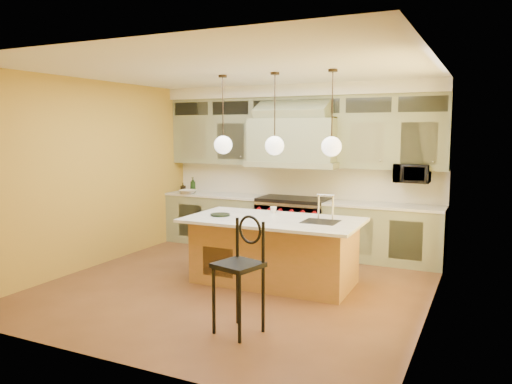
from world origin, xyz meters
The scene contains 18 objects.
floor centered at (0.00, 0.00, 0.00)m, with size 5.00×5.00×0.00m, color #57351D.
ceiling centered at (0.00, 0.00, 2.90)m, with size 5.00×5.00×0.00m, color white.
wall_back centered at (0.00, 2.50, 1.45)m, with size 5.00×5.00×0.00m, color #B68F32.
wall_front centered at (0.00, -2.50, 1.45)m, with size 5.00×5.00×0.00m, color #B68F32.
wall_left centered at (-2.50, 0.00, 1.45)m, with size 5.00×5.00×0.00m, color #B68F32.
wall_right centered at (2.50, 0.00, 1.45)m, with size 5.00×5.00×0.00m, color #B68F32.
back_cabinetry centered at (0.00, 2.23, 1.43)m, with size 5.00×0.77×2.90m.
range centered at (0.00, 2.14, 0.49)m, with size 1.20×0.74×0.96m.
kitchen_island centered at (0.41, 0.36, 0.47)m, with size 2.42×1.31×1.35m.
counter_stool centered at (0.76, -1.37, 0.71)m, with size 0.53×0.53×1.24m.
microwave centered at (1.95, 2.25, 1.45)m, with size 0.54×0.37×0.30m, color black.
oil_bottle_a centered at (-2.07, 2.15, 1.09)m, with size 0.11×0.11×0.29m, color black.
oil_bottle_b centered at (-2.30, 2.15, 1.03)m, with size 0.08×0.08×0.18m, color black.
fruit_bowl centered at (-2.04, 1.92, 0.98)m, with size 0.31×0.31×0.08m, color silver.
cup centered at (0.22, 0.75, 0.97)m, with size 0.10×0.10×0.09m, color white.
pendant_left centered at (-0.40, 0.36, 1.95)m, with size 0.26×0.26×1.11m.
pendant_center centered at (0.40, 0.36, 1.95)m, with size 0.26×0.26×1.11m.
pendant_right centered at (1.20, 0.36, 1.95)m, with size 0.26×0.26×1.11m.
Camera 1 is at (3.10, -5.89, 2.14)m, focal length 35.00 mm.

